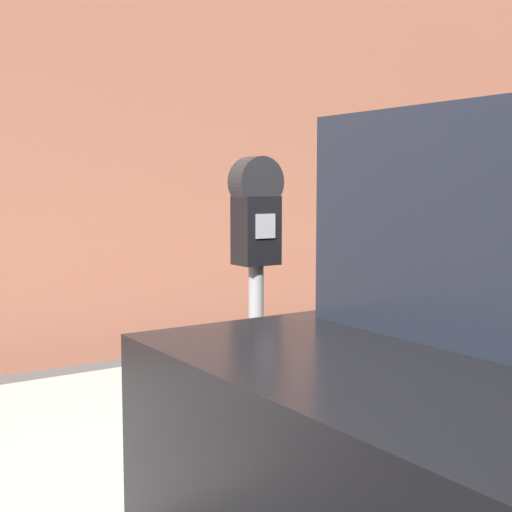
% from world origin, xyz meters
% --- Properties ---
extents(sidewalk, '(24.00, 2.80, 0.10)m').
position_xyz_m(sidewalk, '(0.00, 2.20, 0.05)').
color(sidewalk, '#ADAAA3').
rests_on(sidewalk, ground_plane).
extents(building_facade, '(24.00, 0.30, 5.24)m').
position_xyz_m(building_facade, '(0.00, 4.38, 2.62)').
color(building_facade, '#935642').
rests_on(building_facade, ground_plane).
extents(parking_meter, '(0.23, 0.15, 1.55)m').
position_xyz_m(parking_meter, '(-0.19, 1.12, 1.21)').
color(parking_meter, gray).
rests_on(parking_meter, sidewalk).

